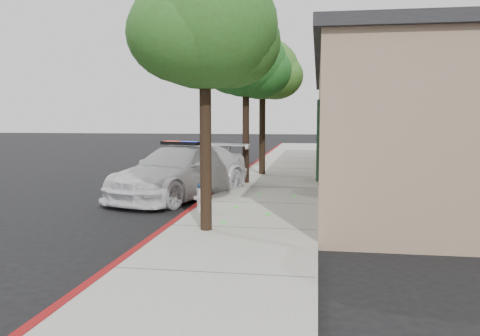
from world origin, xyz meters
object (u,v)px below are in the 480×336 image
Objects in this scene: fire_hydrant at (202,197)px; street_tree_near at (205,32)px; police_car at (181,171)px; clapboard_building at (415,125)px; street_tree_far at (263,72)px; street_tree_mid at (247,66)px.

fire_hydrant is 4.06m from street_tree_near.
street_tree_near is (1.86, -4.68, 3.29)m from police_car.
clapboard_building reaches higher than fire_hydrant.
street_tree_far reaches higher than clapboard_building.
street_tree_near is 0.98× the size of street_tree_far.
police_car is 8.09× the size of fire_hydrant.
clapboard_building is 6.63m from street_tree_mid.
street_tree_mid is at bearing 94.18° from fire_hydrant.
fire_hydrant is at bearing 106.04° from street_tree_near.
police_car is 3.12m from fire_hydrant.
street_tree_mid is 2.60m from street_tree_far.
street_tree_far reaches higher than fire_hydrant.
police_car is at bearing -148.62° from clapboard_building.
street_tree_near is 9.88m from street_tree_far.
street_tree_mid is at bearing -96.14° from street_tree_far.
police_car is 1.11× the size of street_tree_mid.
street_tree_near is (-5.74, -9.31, 1.96)m from clapboard_building.
fire_hydrant is (-6.27, -7.44, -1.61)m from clapboard_building.
street_tree_far is (-5.69, 0.56, 2.07)m from clapboard_building.
clapboard_building is 6.09m from street_tree_far.
police_car is at bearing 122.47° from fire_hydrant.
street_tree_far is at bearing 89.76° from street_tree_near.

